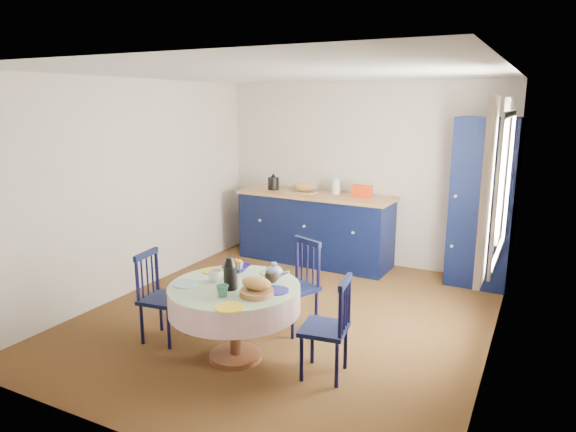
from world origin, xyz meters
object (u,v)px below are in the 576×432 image
pantry_cabinet (483,203)px  mug_d (238,267)px  dining_table (236,298)px  mug_c (272,277)px  chair_right (329,327)px  mug_b (223,291)px  chair_left (160,296)px  chair_far (297,285)px  mug_a (216,276)px  kitchen_counter (315,227)px  cobalt_bowl (236,268)px

pantry_cabinet → mug_d: size_ratio=21.26×
dining_table → mug_c: 0.36m
pantry_cabinet → chair_right: pantry_cabinet is taller
mug_d → mug_b: bearing=-69.5°
chair_left → chair_far: bearing=-59.0°
mug_d → chair_left: bearing=-155.2°
dining_table → mug_a: 0.27m
chair_right → mug_b: size_ratio=8.51×
chair_left → mug_c: (1.10, 0.20, 0.30)m
chair_far → mug_c: chair_far is taller
pantry_cabinet → chair_far: size_ratio=2.28×
kitchen_counter → chair_far: size_ratio=2.47×
dining_table → mug_b: dining_table is taller
mug_c → dining_table: bearing=-139.1°
kitchen_counter → cobalt_bowl: 2.61m
mug_a → kitchen_counter: bearing=96.6°
pantry_cabinet → mug_d: pantry_cabinet is taller
mug_c → kitchen_counter: bearing=106.3°
chair_far → mug_a: bearing=-92.6°
dining_table → cobalt_bowl: 0.40m
mug_a → mug_b: bearing=-46.2°
mug_b → mug_d: (-0.22, 0.58, -0.00)m
pantry_cabinet → mug_b: 3.64m
dining_table → chair_far: bearing=77.0°
chair_left → mug_d: 0.81m
chair_left → chair_far: size_ratio=0.95×
pantry_cabinet → chair_left: (-2.50, -2.99, -0.59)m
kitchen_counter → cobalt_bowl: (0.35, -2.58, 0.21)m
dining_table → mug_b: (0.04, -0.25, 0.16)m
chair_right → mug_b: 0.92m
kitchen_counter → pantry_cabinet: bearing=5.0°
mug_a → cobalt_bowl: mug_a is taller
dining_table → mug_a: (-0.21, 0.01, 0.17)m
kitchen_counter → chair_right: bearing=-61.4°
cobalt_bowl → mug_c: bearing=-14.3°
mug_b → kitchen_counter: bearing=100.6°
mug_a → mug_b: mug_a is taller
mug_b → mug_d: size_ratio=1.05×
chair_left → cobalt_bowl: size_ratio=3.57×
kitchen_counter → chair_left: bearing=-93.8°
mug_a → mug_d: bearing=83.6°
chair_right → pantry_cabinet: bearing=156.4°
mug_b → mug_c: 0.50m
chair_left → chair_right: 1.69m
chair_right → mug_a: (-1.04, -0.10, 0.30)m
dining_table → cobalt_bowl: dining_table is taller
kitchen_counter → mug_b: 3.22m
mug_b → cobalt_bowl: mug_b is taller
kitchen_counter → chair_left: size_ratio=2.59×
kitchen_counter → mug_a: (0.34, -2.89, 0.24)m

